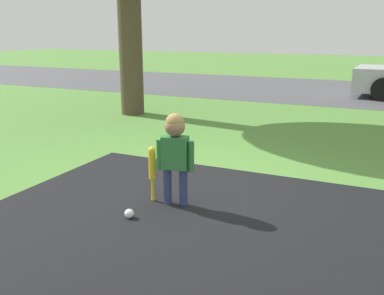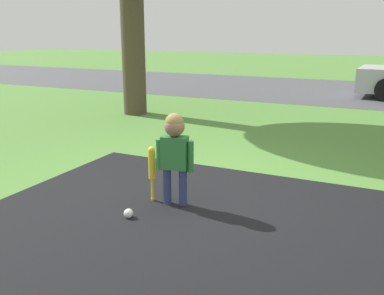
# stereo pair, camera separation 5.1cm
# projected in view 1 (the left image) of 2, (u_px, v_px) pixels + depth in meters

# --- Properties ---
(ground_plane) EXTENTS (60.00, 60.00, 0.00)m
(ground_plane) POSITION_uv_depth(u_px,v_px,m) (195.00, 195.00, 4.65)
(ground_plane) COLOR #518438
(street_strip) EXTENTS (40.00, 6.00, 0.01)m
(street_strip) POSITION_uv_depth(u_px,v_px,m) (324.00, 90.00, 12.86)
(street_strip) COLOR #4C4C51
(street_strip) RESTS_ON ground
(child) EXTENTS (0.38, 0.20, 0.95)m
(child) POSITION_uv_depth(u_px,v_px,m) (175.00, 147.00, 4.23)
(child) COLOR navy
(child) RESTS_ON ground
(baseball_bat) EXTENTS (0.07, 0.07, 0.59)m
(baseball_bat) POSITION_uv_depth(u_px,v_px,m) (152.00, 166.00, 4.38)
(baseball_bat) COLOR yellow
(baseball_bat) RESTS_ON ground
(sports_ball) EXTENTS (0.09, 0.09, 0.09)m
(sports_ball) POSITION_uv_depth(u_px,v_px,m) (129.00, 214.00, 4.06)
(sports_ball) COLOR white
(sports_ball) RESTS_ON ground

